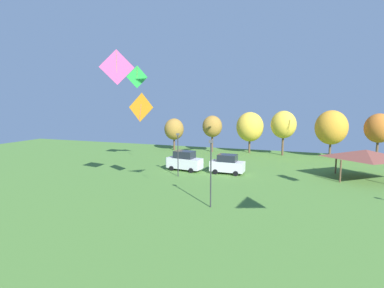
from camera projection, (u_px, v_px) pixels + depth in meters
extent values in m
cube|color=orange|center=(141.00, 107.00, 30.73)|extent=(2.99, 0.40, 2.98)
cylinder|color=#E54C93|center=(141.00, 107.00, 30.71)|extent=(0.14, 0.50, 2.69)
cube|color=#E54C93|center=(117.00, 67.00, 27.70)|extent=(2.71, 1.78, 3.20)
cylinder|color=green|center=(117.00, 67.00, 27.68)|extent=(0.19, 0.24, 2.91)
cube|color=green|center=(137.00, 77.00, 40.84)|extent=(2.01, 2.32, 3.01)
cylinder|color=red|center=(137.00, 77.00, 40.82)|extent=(0.40, 0.46, 2.71)
cube|color=silver|center=(184.00, 163.00, 40.35)|extent=(4.99, 2.47, 1.38)
cube|color=#1E232D|center=(184.00, 154.00, 40.20)|extent=(2.83, 2.05, 0.96)
cylinder|color=black|center=(191.00, 170.00, 38.95)|extent=(0.66, 0.30, 0.64)
cylinder|color=black|center=(197.00, 168.00, 40.60)|extent=(0.66, 0.30, 0.64)
cylinder|color=black|center=(171.00, 168.00, 40.29)|extent=(0.66, 0.30, 0.64)
cylinder|color=black|center=(178.00, 166.00, 41.94)|extent=(0.66, 0.30, 0.64)
cube|color=silver|center=(227.00, 166.00, 38.54)|extent=(4.36, 2.00, 1.28)
cube|color=#1E232D|center=(227.00, 158.00, 38.39)|extent=(2.42, 1.80, 0.89)
cylinder|color=black|center=(236.00, 173.00, 37.28)|extent=(0.65, 0.24, 0.64)
cylinder|color=black|center=(239.00, 170.00, 39.01)|extent=(0.65, 0.24, 0.64)
cylinder|color=black|center=(215.00, 172.00, 38.25)|extent=(0.65, 0.24, 0.64)
cylinder|color=black|center=(219.00, 169.00, 39.98)|extent=(0.65, 0.24, 0.64)
cylinder|color=brown|center=(340.00, 171.00, 34.18)|extent=(0.20, 0.20, 2.60)
cylinder|color=brown|center=(336.00, 164.00, 38.55)|extent=(0.20, 0.20, 2.60)
pyramid|color=brown|center=(366.00, 154.00, 35.16)|extent=(7.38, 6.06, 1.00)
cylinder|color=#2D2D33|center=(211.00, 176.00, 25.73)|extent=(0.12, 0.12, 5.66)
cube|color=#4C4C51|center=(211.00, 142.00, 25.34)|extent=(0.36, 0.20, 0.24)
cylinder|color=#2D2D33|center=(178.00, 156.00, 36.75)|extent=(0.12, 0.12, 5.14)
cube|color=#4C4C51|center=(178.00, 134.00, 36.39)|extent=(0.36, 0.20, 0.24)
cylinder|color=brown|center=(174.00, 143.00, 58.18)|extent=(0.36, 0.36, 2.65)
ellipsoid|color=olive|center=(174.00, 129.00, 57.81)|extent=(3.75, 3.75, 4.13)
cylinder|color=brown|center=(212.00, 143.00, 55.87)|extent=(0.36, 0.36, 3.41)
ellipsoid|color=olive|center=(212.00, 126.00, 55.45)|extent=(3.64, 3.64, 4.00)
cylinder|color=brown|center=(249.00, 145.00, 54.91)|extent=(0.36, 0.36, 2.92)
ellipsoid|color=gold|center=(250.00, 127.00, 54.47)|extent=(4.88, 4.88, 5.37)
cylinder|color=brown|center=(283.00, 145.00, 52.05)|extent=(0.36, 0.36, 3.75)
ellipsoid|color=gold|center=(284.00, 125.00, 51.58)|extent=(4.31, 4.31, 4.74)
cylinder|color=brown|center=(330.00, 148.00, 50.16)|extent=(0.36, 0.36, 3.08)
ellipsoid|color=gold|center=(331.00, 127.00, 49.70)|extent=(5.19, 5.19, 5.71)
cylinder|color=brown|center=(377.00, 149.00, 47.21)|extent=(0.36, 0.36, 3.58)
ellipsoid|color=#BC6623|center=(379.00, 128.00, 46.76)|extent=(4.18, 4.18, 4.60)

